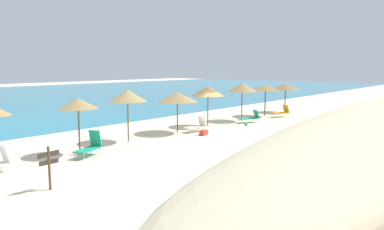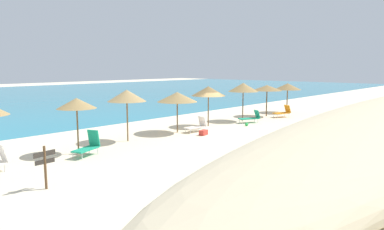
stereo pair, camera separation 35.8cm
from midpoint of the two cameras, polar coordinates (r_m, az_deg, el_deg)
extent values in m
plane|color=beige|center=(24.45, 4.47, -2.48)|extent=(160.00, 160.00, 0.00)
cube|color=teal|center=(55.25, -27.58, 2.37)|extent=(160.00, 59.35, 0.01)
cylinder|color=brown|center=(18.59, -17.29, -2.25)|extent=(0.08, 0.08, 2.43)
cone|color=#9E7F4C|center=(18.42, -17.45, 1.81)|extent=(1.93, 1.93, 0.52)
cylinder|color=brown|center=(21.02, -9.81, -0.81)|extent=(0.09, 0.09, 2.48)
cone|color=tan|center=(20.86, -9.90, 3.08)|extent=(2.23, 2.23, 0.68)
cylinder|color=brown|center=(23.49, -1.93, -0.17)|extent=(0.08, 0.08, 2.19)
cone|color=#9E7F4C|center=(23.35, -1.94, 2.90)|extent=(2.65, 2.65, 0.64)
cylinder|color=brown|center=(26.03, 3.02, 0.80)|extent=(0.08, 0.08, 2.37)
cone|color=olive|center=(25.90, 3.04, 3.85)|extent=(2.48, 2.48, 0.69)
cylinder|color=brown|center=(28.90, 8.49, 1.54)|extent=(0.08, 0.08, 2.50)
cone|color=#9E7F4C|center=(28.78, 8.55, 4.41)|extent=(2.40, 2.40, 0.70)
cylinder|color=brown|center=(32.01, 12.16, 1.96)|extent=(0.10, 0.10, 2.40)
cone|color=olive|center=(31.91, 12.22, 4.26)|extent=(2.62, 2.62, 0.48)
cylinder|color=brown|center=(35.16, 15.25, 2.29)|extent=(0.10, 0.10, 2.31)
cone|color=olive|center=(35.07, 15.32, 4.42)|extent=(2.54, 2.54, 0.61)
cube|color=white|center=(16.86, -27.48, -5.41)|extent=(0.30, 0.62, 0.79)
cylinder|color=silver|center=(16.74, -27.21, -7.56)|extent=(0.04, 0.04, 0.31)
cube|color=orange|center=(31.63, 14.40, 0.30)|extent=(1.55, 1.14, 0.07)
cube|color=orange|center=(32.01, 15.34, 0.97)|extent=(0.51, 0.70, 0.67)
cylinder|color=silver|center=(31.49, 13.23, -0.06)|extent=(0.04, 0.04, 0.33)
cylinder|color=silver|center=(31.07, 13.84, -0.19)|extent=(0.04, 0.04, 0.33)
cylinder|color=silver|center=(32.24, 14.90, 0.06)|extent=(0.04, 0.04, 0.33)
cylinder|color=silver|center=(31.83, 15.53, -0.06)|extent=(0.04, 0.04, 0.33)
cube|color=#199972|center=(27.98, 9.41, -0.57)|extent=(1.66, 1.27, 0.07)
cube|color=#199972|center=(28.31, 10.73, 0.15)|extent=(0.53, 0.67, 0.63)
cylinder|color=silver|center=(27.92, 7.95, -0.94)|extent=(0.04, 0.04, 0.30)
cylinder|color=silver|center=(27.47, 8.46, -1.09)|extent=(0.04, 0.04, 0.30)
cylinder|color=silver|center=(28.56, 10.30, -0.80)|extent=(0.04, 0.04, 0.30)
cylinder|color=silver|center=(28.12, 10.83, -0.95)|extent=(0.04, 0.04, 0.30)
cube|color=white|center=(23.74, 0.88, -2.00)|extent=(1.51, 0.78, 0.07)
cube|color=white|center=(24.15, 2.08, -1.01)|extent=(0.29, 0.65, 0.69)
cylinder|color=silver|center=(23.57, -0.67, -2.50)|extent=(0.04, 0.04, 0.28)
cylinder|color=silver|center=(23.17, 0.20, -2.67)|extent=(0.04, 0.04, 0.28)
cylinder|color=silver|center=(24.38, 1.53, -2.16)|extent=(0.04, 0.04, 0.28)
cylinder|color=silver|center=(24.00, 2.40, -2.32)|extent=(0.04, 0.04, 0.28)
cube|color=#199972|center=(18.03, -16.11, -5.29)|extent=(1.55, 1.09, 0.07)
cube|color=#199972|center=(18.47, -14.90, -3.59)|extent=(0.42, 0.65, 0.85)
cylinder|color=silver|center=(17.78, -17.95, -6.20)|extent=(0.04, 0.04, 0.32)
cylinder|color=silver|center=(17.46, -16.60, -6.40)|extent=(0.04, 0.04, 0.32)
cylinder|color=silver|center=(18.70, -15.61, -5.42)|extent=(0.04, 0.04, 0.32)
cylinder|color=silver|center=(18.40, -14.29, -5.59)|extent=(0.04, 0.04, 0.32)
cylinder|color=brown|center=(13.69, -21.72, -7.82)|extent=(0.09, 0.09, 1.56)
cube|color=#332D28|center=(13.57, -21.82, -5.78)|extent=(0.84, 0.15, 0.18)
cube|color=#332D28|center=(13.64, -21.76, -6.93)|extent=(0.72, 0.06, 0.16)
sphere|color=green|center=(26.52, 9.11, -1.47)|extent=(0.26, 0.26, 0.26)
cube|color=red|center=(22.74, 2.29, -2.82)|extent=(0.65, 0.45, 0.33)
camera|label=1|loc=(0.18, -89.57, 0.06)|focal=33.36mm
camera|label=2|loc=(0.18, 90.43, -0.06)|focal=33.36mm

